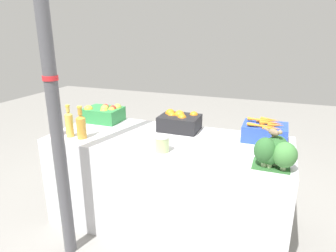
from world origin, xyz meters
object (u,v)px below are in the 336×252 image
(juice_bottle_amber, at_px, (81,126))
(pickle_jar, at_px, (162,144))
(juice_bottle_ruby, at_px, (57,123))
(broccoli_pile, at_px, (275,152))
(carrot_crate, at_px, (265,131))
(sparrow_bird, at_px, (274,132))
(support_pole, at_px, (52,96))
(apple_crate, at_px, (104,113))
(orange_crate, at_px, (179,121))
(juice_bottle_golden, at_px, (69,123))

(juice_bottle_amber, bearing_deg, pickle_jar, -2.40)
(juice_bottle_ruby, distance_m, juice_bottle_amber, 0.23)
(broccoli_pile, distance_m, juice_bottle_ruby, 1.63)
(carrot_crate, height_order, sparrow_bird, sparrow_bird)
(carrot_crate, height_order, juice_bottle_amber, juice_bottle_amber)
(support_pole, xyz_separation_m, sparrow_bird, (1.31, 0.33, -0.18))
(apple_crate, bearing_deg, support_pole, -78.66)
(apple_crate, relative_size, carrot_crate, 1.00)
(apple_crate, xyz_separation_m, pickle_jar, (0.76, -0.49, -0.02))
(carrot_crate, bearing_deg, pickle_jar, -142.98)
(broccoli_pile, distance_m, sparrow_bird, 0.12)
(juice_bottle_ruby, relative_size, juice_bottle_amber, 0.92)
(carrot_crate, relative_size, pickle_jar, 2.82)
(orange_crate, relative_size, carrot_crate, 1.00)
(pickle_jar, bearing_deg, support_pole, -151.89)
(apple_crate, xyz_separation_m, broccoli_pile, (1.49, -0.49, 0.03))
(orange_crate, xyz_separation_m, pickle_jar, (0.04, -0.49, -0.01))
(sparrow_bird, bearing_deg, juice_bottle_golden, -145.86)
(support_pole, distance_m, broccoli_pile, 1.40)
(carrot_crate, height_order, juice_bottle_ruby, juice_bottle_ruby)
(broccoli_pile, bearing_deg, orange_crate, 147.24)
(apple_crate, relative_size, pickle_jar, 2.82)
(support_pole, bearing_deg, apple_crate, 101.34)
(carrot_crate, bearing_deg, broccoli_pile, -80.23)
(pickle_jar, bearing_deg, juice_bottle_amber, 177.60)
(support_pole, distance_m, sparrow_bird, 1.36)
(apple_crate, bearing_deg, juice_bottle_amber, -79.28)
(apple_crate, height_order, carrot_crate, carrot_crate)
(juice_bottle_amber, bearing_deg, broccoli_pile, -1.26)
(carrot_crate, relative_size, broccoli_pile, 1.29)
(support_pole, xyz_separation_m, broccoli_pile, (1.33, 0.32, -0.30))
(juice_bottle_ruby, bearing_deg, orange_crate, 28.13)
(broccoli_pile, distance_m, juice_bottle_amber, 1.40)
(broccoli_pile, xyz_separation_m, juice_bottle_amber, (-1.40, 0.03, -0.00))
(broccoli_pile, bearing_deg, support_pole, -166.51)
(carrot_crate, distance_m, broccoli_pile, 0.49)
(juice_bottle_golden, relative_size, sparrow_bird, 2.16)
(support_pole, bearing_deg, juice_bottle_golden, 117.89)
(carrot_crate, distance_m, sparrow_bird, 0.51)
(broccoli_pile, bearing_deg, juice_bottle_amber, 178.74)
(broccoli_pile, relative_size, sparrow_bird, 2.12)
(apple_crate, bearing_deg, broccoli_pile, -18.15)
(orange_crate, bearing_deg, juice_bottle_ruby, -151.87)
(orange_crate, height_order, carrot_crate, same)
(pickle_jar, xyz_separation_m, sparrow_bird, (0.71, 0.01, 0.17))
(broccoli_pile, distance_m, juice_bottle_golden, 1.51)
(juice_bottle_ruby, relative_size, sparrow_bird, 1.98)
(broccoli_pile, relative_size, pickle_jar, 2.18)
(carrot_crate, relative_size, juice_bottle_golden, 1.26)
(juice_bottle_ruby, xyz_separation_m, juice_bottle_amber, (0.23, -0.00, 0.00))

